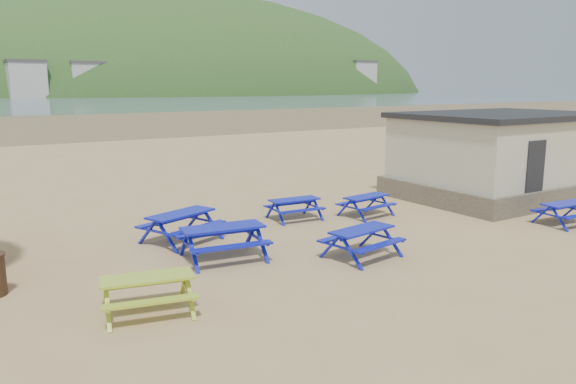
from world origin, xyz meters
TOP-DOWN VIEW (x-y plane):
  - ground at (0.00, 0.00)m, footprint 400.00×400.00m
  - wet_sand at (0.00, 55.00)m, footprint 400.00×400.00m
  - picnic_table_blue_a at (-2.13, 1.45)m, footprint 2.33×2.12m
  - picnic_table_blue_b at (1.83, 1.92)m, footprint 1.67×1.39m
  - picnic_table_blue_c at (4.05, 1.08)m, footprint 1.74×1.48m
  - picnic_table_blue_d at (-1.87, -0.59)m, footprint 2.17×1.84m
  - picnic_table_blue_e at (1.07, -2.27)m, footprint 1.95×1.67m
  - picnic_table_blue_f at (8.41, -3.04)m, footprint 1.71×1.43m
  - picnic_table_yellow at (-4.48, -2.78)m, footprint 1.93×1.68m
  - amenity_block at (10.50, 1.00)m, footprint 7.40×5.40m
  - headland_town at (90.00, 229.68)m, footprint 264.00×144.00m

SIDE VIEW (x-z plane):
  - headland_town at x=90.00m, z-range -63.91..44.09m
  - ground at x=0.00m, z-range 0.00..0.00m
  - wet_sand at x=0.00m, z-range 0.00..0.00m
  - picnic_table_blue_c at x=4.05m, z-range 0.00..0.66m
  - picnic_table_blue_b at x=1.83m, z-range 0.00..0.66m
  - picnic_table_blue_f at x=8.41m, z-range 0.00..0.67m
  - picnic_table_yellow at x=-4.48m, z-range 0.00..0.71m
  - picnic_table_blue_e at x=1.07m, z-range 0.00..0.73m
  - picnic_table_blue_a at x=-2.13m, z-range 0.00..0.80m
  - picnic_table_blue_d at x=-1.87m, z-range 0.00..0.83m
  - amenity_block at x=10.50m, z-range -0.01..3.14m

